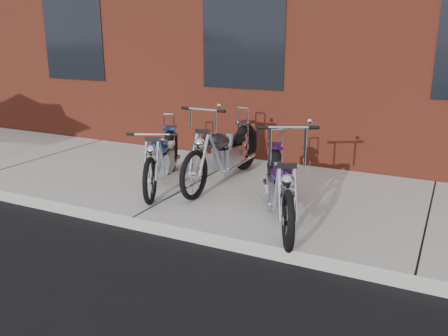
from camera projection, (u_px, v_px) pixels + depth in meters
The scene contains 5 objects.
ground at pixel (133, 230), 5.41m from camera, with size 120.00×120.00×0.00m, color black.
sidewalk at pixel (198, 187), 6.68m from camera, with size 22.00×3.00×0.15m, color #A19D8D.
chopper_purple at pixel (280, 187), 5.21m from camera, with size 0.99×1.92×1.17m.
chopper_blue at pixel (162, 159), 6.44m from camera, with size 0.87×1.91×0.88m.
chopper_third at pixel (224, 154), 6.55m from camera, with size 0.54×2.20×1.12m.
Camera 1 is at (3.15, -4.02, 2.17)m, focal length 38.00 mm.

